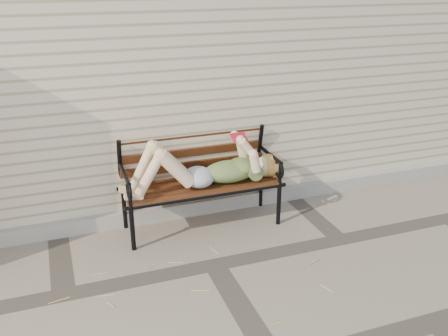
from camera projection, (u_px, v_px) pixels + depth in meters
name	position (u px, v px, depth m)	size (l,w,h in m)	color
ground	(215.00, 265.00, 4.30)	(80.00, 80.00, 0.00)	gray
house_wall	(138.00, 41.00, 6.35)	(8.00, 4.00, 3.00)	beige
foundation_strip	(184.00, 209.00, 5.12)	(8.00, 0.10, 0.15)	gray
garden_bench	(198.00, 166.00, 4.82)	(1.64, 0.65, 1.06)	black
reading_woman	(204.00, 167.00, 4.70)	(1.55, 0.35, 0.49)	#0A3E47
straw_scatter	(169.00, 305.00, 3.79)	(2.91, 1.58, 0.01)	#D3BE67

